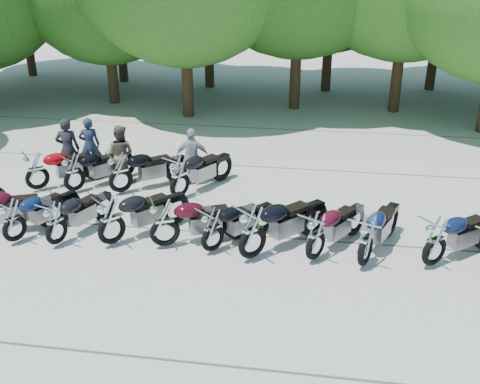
# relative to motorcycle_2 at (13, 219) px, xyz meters

# --- Properties ---
(ground) EXTENTS (90.00, 90.00, 0.00)m
(ground) POSITION_rel_motorcycle_2_xyz_m (4.99, -0.35, -0.60)
(ground) COLOR #A8A297
(ground) RESTS_ON ground
(motorcycle_2) EXTENTS (1.52, 2.19, 1.20)m
(motorcycle_2) POSITION_rel_motorcycle_2_xyz_m (0.00, 0.00, 0.00)
(motorcycle_2) COLOR #0D193B
(motorcycle_2) RESTS_ON ground
(motorcycle_3) EXTENTS (1.37, 2.21, 1.20)m
(motorcycle_3) POSITION_rel_motorcycle_2_xyz_m (1.00, 0.02, -0.00)
(motorcycle_3) COLOR black
(motorcycle_3) RESTS_ON ground
(motorcycle_4) EXTENTS (2.10, 2.27, 1.34)m
(motorcycle_4) POSITION_rel_motorcycle_2_xyz_m (2.23, 0.20, 0.07)
(motorcycle_4) COLOR black
(motorcycle_4) RESTS_ON ground
(motorcycle_5) EXTENTS (2.44, 1.63, 1.33)m
(motorcycle_5) POSITION_rel_motorcycle_2_xyz_m (3.44, 0.27, 0.07)
(motorcycle_5) COLOR #330710
(motorcycle_5) RESTS_ON ground
(motorcycle_6) EXTENTS (1.86, 2.05, 1.20)m
(motorcycle_6) POSITION_rel_motorcycle_2_xyz_m (4.53, 0.23, 0.00)
(motorcycle_6) COLOR black
(motorcycle_6) RESTS_ON ground
(motorcycle_7) EXTENTS (2.30, 2.40, 1.44)m
(motorcycle_7) POSITION_rel_motorcycle_2_xyz_m (5.43, 0.04, 0.12)
(motorcycle_7) COLOR black
(motorcycle_7) RESTS_ON ground
(motorcycle_8) EXTENTS (1.78, 2.26, 1.27)m
(motorcycle_8) POSITION_rel_motorcycle_2_xyz_m (6.76, 0.21, 0.03)
(motorcycle_8) COLOR #3F0817
(motorcycle_8) RESTS_ON ground
(motorcycle_9) EXTENTS (1.56, 2.43, 1.32)m
(motorcycle_9) POSITION_rel_motorcycle_2_xyz_m (7.80, 0.11, 0.06)
(motorcycle_9) COLOR #0D173A
(motorcycle_9) RESTS_ON ground
(motorcycle_10) EXTENTS (2.23, 2.02, 1.31)m
(motorcycle_10) POSITION_rel_motorcycle_2_xyz_m (9.22, 0.31, 0.05)
(motorcycle_10) COLOR black
(motorcycle_10) RESTS_ON ground
(motorcycle_14) EXTENTS (2.17, 2.02, 1.29)m
(motorcycle_14) POSITION_rel_motorcycle_2_xyz_m (-0.91, 2.86, 0.04)
(motorcycle_14) COLOR #8F050A
(motorcycle_14) RESTS_ON ground
(motorcycle_15) EXTENTS (1.88, 2.19, 1.26)m
(motorcycle_15) POSITION_rel_motorcycle_2_xyz_m (0.15, 2.92, 0.03)
(motorcycle_15) COLOR black
(motorcycle_15) RESTS_ON ground
(motorcycle_16) EXTENTS (2.28, 2.06, 1.34)m
(motorcycle_16) POSITION_rel_motorcycle_2_xyz_m (1.43, 3.01, 0.07)
(motorcycle_16) COLOR black
(motorcycle_16) RESTS_ON ground
(motorcycle_17) EXTENTS (1.84, 2.41, 1.34)m
(motorcycle_17) POSITION_rel_motorcycle_2_xyz_m (3.09, 2.95, 0.07)
(motorcycle_17) COLOR black
(motorcycle_17) RESTS_ON ground
(rider_0) EXTENTS (0.74, 0.57, 1.83)m
(rider_0) POSITION_rel_motorcycle_2_xyz_m (-0.40, 3.87, 0.31)
(rider_0) COLOR black
(rider_0) RESTS_ON ground
(rider_1) EXTENTS (0.88, 0.72, 1.68)m
(rider_1) POSITION_rel_motorcycle_2_xyz_m (1.15, 3.88, 0.24)
(rider_1) COLOR brown
(rider_1) RESTS_ON ground
(rider_2) EXTENTS (1.02, 0.56, 1.65)m
(rider_2) POSITION_rel_motorcycle_2_xyz_m (3.21, 4.00, 0.22)
(rider_2) COLOR #9C9C9F
(rider_2) RESTS_ON ground
(rider_3) EXTENTS (0.71, 0.58, 1.66)m
(rider_3) POSITION_rel_motorcycle_2_xyz_m (-0.05, 4.55, 0.23)
(rider_3) COLOR #1F2541
(rider_3) RESTS_ON ground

